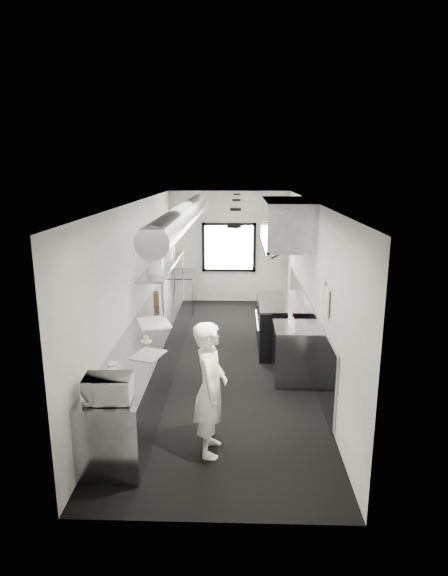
# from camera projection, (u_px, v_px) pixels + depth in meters

# --- Properties ---
(floor) EXTENTS (3.00, 8.00, 0.01)m
(floor) POSITION_uv_depth(u_px,v_px,m) (224.00, 361.00, 8.53)
(floor) COLOR black
(floor) RESTS_ON ground
(ceiling) EXTENTS (3.00, 8.00, 0.01)m
(ceiling) POSITION_uv_depth(u_px,v_px,m) (224.00, 202.00, 7.84)
(ceiling) COLOR beige
(ceiling) RESTS_ON wall_back
(wall_back) EXTENTS (3.00, 0.02, 2.80)m
(wall_back) POSITION_uv_depth(u_px,v_px,m) (229.00, 247.00, 12.06)
(wall_back) COLOR beige
(wall_back) RESTS_ON floor
(wall_front) EXTENTS (3.00, 0.02, 2.80)m
(wall_front) POSITION_uv_depth(u_px,v_px,m) (210.00, 391.00, 4.31)
(wall_front) COLOR beige
(wall_front) RESTS_ON floor
(wall_left) EXTENTS (0.02, 8.00, 2.80)m
(wall_left) POSITION_uv_depth(u_px,v_px,m) (137.00, 284.00, 8.23)
(wall_left) COLOR beige
(wall_left) RESTS_ON floor
(wall_right) EXTENTS (0.02, 8.00, 2.80)m
(wall_right) POSITION_uv_depth(u_px,v_px,m) (312.00, 286.00, 8.14)
(wall_right) COLOR beige
(wall_right) RESTS_ON floor
(wall_cladding) EXTENTS (0.03, 5.50, 1.10)m
(wall_cladding) POSITION_uv_depth(u_px,v_px,m) (306.00, 327.00, 8.64)
(wall_cladding) COLOR gray
(wall_cladding) RESTS_ON wall_right
(hvac_duct) EXTENTS (0.40, 6.40, 0.40)m
(hvac_duct) POSITION_uv_depth(u_px,v_px,m) (184.00, 215.00, 8.31)
(hvac_duct) COLOR gray
(hvac_duct) RESTS_ON ceiling
(service_window) EXTENTS (1.36, 0.05, 1.25)m
(service_window) POSITION_uv_depth(u_px,v_px,m) (229.00, 248.00, 12.03)
(service_window) COLOR silver
(service_window) RESTS_ON wall_back
(exhaust_hood) EXTENTS (0.81, 2.20, 0.88)m
(exhaust_hood) POSITION_uv_depth(u_px,v_px,m) (286.00, 223.00, 8.59)
(exhaust_hood) COLOR gray
(exhaust_hood) RESTS_ON ceiling
(prep_counter) EXTENTS (0.70, 6.00, 0.90)m
(prep_counter) POSITION_uv_depth(u_px,v_px,m) (154.00, 347.00, 7.97)
(prep_counter) COLOR gray
(prep_counter) RESTS_ON floor
(pass_shelf) EXTENTS (0.45, 3.00, 0.68)m
(pass_shelf) POSITION_uv_depth(u_px,v_px,m) (164.00, 265.00, 9.16)
(pass_shelf) COLOR gray
(pass_shelf) RESTS_ON prep_counter
(range) EXTENTS (0.88, 1.60, 0.94)m
(range) POSITION_uv_depth(u_px,v_px,m) (280.00, 324.00, 9.06)
(range) COLOR black
(range) RESTS_ON floor
(bottle_station) EXTENTS (0.65, 0.80, 0.90)m
(bottle_station) POSITION_uv_depth(u_px,v_px,m) (294.00, 353.00, 7.70)
(bottle_station) COLOR gray
(bottle_station) RESTS_ON floor
(far_work_table) EXTENTS (0.70, 1.20, 0.90)m
(far_work_table) POSITION_uv_depth(u_px,v_px,m) (181.00, 291.00, 11.55)
(far_work_table) COLOR gray
(far_work_table) RESTS_ON floor
(notice_sheet_a) EXTENTS (0.02, 0.28, 0.38)m
(notice_sheet_a) POSITION_uv_depth(u_px,v_px,m) (322.00, 292.00, 6.93)
(notice_sheet_a) COLOR silver
(notice_sheet_a) RESTS_ON wall_right
(notice_sheet_b) EXTENTS (0.02, 0.28, 0.38)m
(notice_sheet_b) POSITION_uv_depth(u_px,v_px,m) (327.00, 302.00, 6.60)
(notice_sheet_b) COLOR silver
(notice_sheet_b) RESTS_ON wall_right
(line_cook) EXTENTS (0.41, 0.61, 1.65)m
(line_cook) POSITION_uv_depth(u_px,v_px,m) (210.00, 389.00, 5.63)
(line_cook) COLOR white
(line_cook) RESTS_ON floor
(microwave) EXTENTS (0.49, 0.39, 0.28)m
(microwave) POSITION_uv_depth(u_px,v_px,m) (108.00, 388.00, 5.15)
(microwave) COLOR white
(microwave) RESTS_ON prep_counter
(deli_tub_a) EXTENTS (0.19, 0.19, 0.11)m
(deli_tub_a) POSITION_uv_depth(u_px,v_px,m) (113.00, 367.00, 5.92)
(deli_tub_a) COLOR beige
(deli_tub_a) RESTS_ON prep_counter
(deli_tub_b) EXTENTS (0.14, 0.14, 0.10)m
(deli_tub_b) POSITION_uv_depth(u_px,v_px,m) (113.00, 373.00, 5.75)
(deli_tub_b) COLOR beige
(deli_tub_b) RESTS_ON prep_counter
(newspaper) EXTENTS (0.48, 0.54, 0.01)m
(newspaper) POSITION_uv_depth(u_px,v_px,m) (148.00, 355.00, 6.44)
(newspaper) COLOR beige
(newspaper) RESTS_ON prep_counter
(small_plate) EXTENTS (0.19, 0.19, 0.01)m
(small_plate) POSITION_uv_depth(u_px,v_px,m) (146.00, 341.00, 6.93)
(small_plate) COLOR silver
(small_plate) RESTS_ON prep_counter
(pastry) EXTENTS (0.09, 0.09, 0.09)m
(pastry) POSITION_uv_depth(u_px,v_px,m) (146.00, 338.00, 6.92)
(pastry) COLOR tan
(pastry) RESTS_ON small_plate
(cutting_board) EXTENTS (0.66, 0.75, 0.02)m
(cutting_board) POSITION_uv_depth(u_px,v_px,m) (154.00, 323.00, 7.75)
(cutting_board) COLOR white
(cutting_board) RESTS_ON prep_counter
(knife_block) EXTENTS (0.14, 0.22, 0.22)m
(knife_block) POSITION_uv_depth(u_px,v_px,m) (156.00, 298.00, 8.81)
(knife_block) COLOR brown
(knife_block) RESTS_ON prep_counter
(plate_stack_a) EXTENTS (0.29, 0.29, 0.31)m
(plate_stack_a) POSITION_uv_depth(u_px,v_px,m) (155.00, 265.00, 8.26)
(plate_stack_a) COLOR silver
(plate_stack_a) RESTS_ON pass_shelf
(plate_stack_b) EXTENTS (0.27, 0.27, 0.31)m
(plate_stack_b) POSITION_uv_depth(u_px,v_px,m) (159.00, 257.00, 8.91)
(plate_stack_b) COLOR silver
(plate_stack_b) RESTS_ON pass_shelf
(plate_stack_c) EXTENTS (0.26, 0.26, 0.36)m
(plate_stack_c) POSITION_uv_depth(u_px,v_px,m) (166.00, 252.00, 9.39)
(plate_stack_c) COLOR silver
(plate_stack_c) RESTS_ON pass_shelf
(plate_stack_d) EXTENTS (0.28, 0.28, 0.36)m
(plate_stack_d) POSITION_uv_depth(u_px,v_px,m) (169.00, 247.00, 9.90)
(plate_stack_d) COLOR silver
(plate_stack_d) RESTS_ON pass_shelf
(squeeze_bottle_a) EXTENTS (0.07, 0.07, 0.17)m
(squeeze_bottle_a) POSITION_uv_depth(u_px,v_px,m) (295.00, 327.00, 7.31)
(squeeze_bottle_a) COLOR white
(squeeze_bottle_a) RESTS_ON bottle_station
(squeeze_bottle_b) EXTENTS (0.07, 0.07, 0.17)m
(squeeze_bottle_b) POSITION_uv_depth(u_px,v_px,m) (295.00, 325.00, 7.38)
(squeeze_bottle_b) COLOR white
(squeeze_bottle_b) RESTS_ON bottle_station
(squeeze_bottle_c) EXTENTS (0.06, 0.06, 0.16)m
(squeeze_bottle_c) POSITION_uv_depth(u_px,v_px,m) (292.00, 322.00, 7.55)
(squeeze_bottle_c) COLOR white
(squeeze_bottle_c) RESTS_ON bottle_station
(squeeze_bottle_d) EXTENTS (0.07, 0.07, 0.19)m
(squeeze_bottle_d) POSITION_uv_depth(u_px,v_px,m) (290.00, 319.00, 7.68)
(squeeze_bottle_d) COLOR white
(squeeze_bottle_d) RESTS_ON bottle_station
(squeeze_bottle_e) EXTENTS (0.07, 0.07, 0.17)m
(squeeze_bottle_e) POSITION_uv_depth(u_px,v_px,m) (291.00, 315.00, 7.89)
(squeeze_bottle_e) COLOR white
(squeeze_bottle_e) RESTS_ON bottle_station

